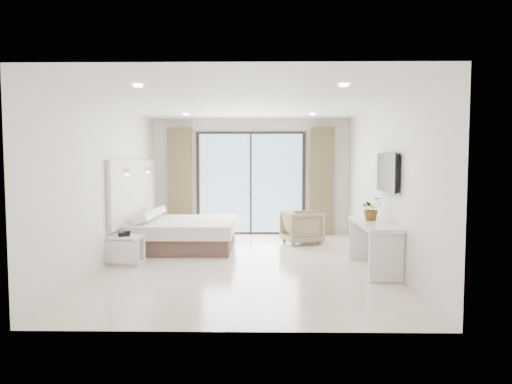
# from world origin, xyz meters

# --- Properties ---
(ground) EXTENTS (6.20, 6.20, 0.00)m
(ground) POSITION_xyz_m (0.00, 0.00, 0.00)
(ground) COLOR beige
(ground) RESTS_ON ground
(room_shell) EXTENTS (4.62, 6.22, 2.72)m
(room_shell) POSITION_xyz_m (-0.20, 0.88, 1.58)
(room_shell) COLOR silver
(room_shell) RESTS_ON ground
(bed) EXTENTS (2.00, 1.91, 0.70)m
(bed) POSITION_xyz_m (-1.31, 1.30, 0.29)
(bed) COLOR brown
(bed) RESTS_ON ground
(nightstand) EXTENTS (0.58, 0.51, 0.47)m
(nightstand) POSITION_xyz_m (-2.02, -0.10, 0.24)
(nightstand) COLOR white
(nightstand) RESTS_ON ground
(phone) EXTENTS (0.23, 0.20, 0.06)m
(phone) POSITION_xyz_m (-2.03, -0.11, 0.51)
(phone) COLOR black
(phone) RESTS_ON nightstand
(console_desk) EXTENTS (0.51, 1.64, 0.77)m
(console_desk) POSITION_xyz_m (2.04, -0.46, 0.57)
(console_desk) COLOR white
(console_desk) RESTS_ON ground
(plant) EXTENTS (0.47, 0.49, 0.30)m
(plant) POSITION_xyz_m (2.04, -0.26, 0.92)
(plant) COLOR #33662D
(plant) RESTS_ON console_desk
(armchair) EXTENTS (0.87, 0.90, 0.75)m
(armchair) POSITION_xyz_m (1.11, 1.87, 0.38)
(armchair) COLOR #91815F
(armchair) RESTS_ON ground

